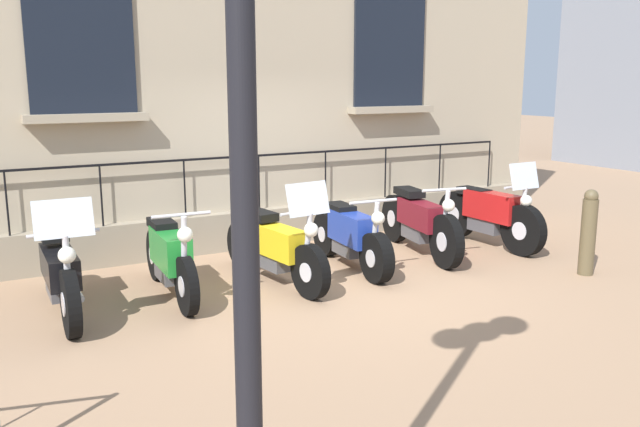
# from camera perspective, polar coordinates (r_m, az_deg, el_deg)

# --- Properties ---
(ground_plane) EXTENTS (60.00, 60.00, 0.00)m
(ground_plane) POSITION_cam_1_polar(r_m,az_deg,el_deg) (7.97, 0.66, -5.88)
(ground_plane) COLOR #9E7A5B
(building_facade) EXTENTS (0.82, 10.34, 6.03)m
(building_facade) POSITION_cam_1_polar(r_m,az_deg,el_deg) (9.74, -6.48, 14.69)
(building_facade) COLOR tan
(building_facade) RESTS_ON ground_plane
(motorcycle_black) EXTENTS (2.11, 0.64, 1.30)m
(motorcycle_black) POSITION_cam_1_polar(r_m,az_deg,el_deg) (7.30, -21.37, -4.78)
(motorcycle_black) COLOR black
(motorcycle_black) RESTS_ON ground_plane
(motorcycle_green) EXTENTS (1.99, 0.60, 1.05)m
(motorcycle_green) POSITION_cam_1_polar(r_m,az_deg,el_deg) (7.53, -12.71, -3.77)
(motorcycle_green) COLOR black
(motorcycle_green) RESTS_ON ground_plane
(motorcycle_yellow) EXTENTS (2.10, 0.62, 1.29)m
(motorcycle_yellow) POSITION_cam_1_polar(r_m,az_deg,el_deg) (7.84, -3.87, -2.90)
(motorcycle_yellow) COLOR black
(motorcycle_yellow) RESTS_ON ground_plane
(motorcycle_blue) EXTENTS (1.97, 0.63, 0.98)m
(motorcycle_blue) POSITION_cam_1_polar(r_m,az_deg,el_deg) (8.44, 2.65, -2.05)
(motorcycle_blue) COLOR black
(motorcycle_blue) RESTS_ON ground_plane
(motorcycle_maroon) EXTENTS (2.21, 0.73, 1.02)m
(motorcycle_maroon) POSITION_cam_1_polar(r_m,az_deg,el_deg) (9.22, 8.53, -0.78)
(motorcycle_maroon) COLOR black
(motorcycle_maroon) RESTS_ON ground_plane
(motorcycle_red) EXTENTS (2.01, 0.58, 1.27)m
(motorcycle_red) POSITION_cam_1_polar(r_m,az_deg,el_deg) (9.86, 14.34, -0.13)
(motorcycle_red) COLOR black
(motorcycle_red) RESTS_ON ground_plane
(bollard) EXTENTS (0.19, 0.19, 1.07)m
(bollard) POSITION_cam_1_polar(r_m,az_deg,el_deg) (8.77, 22.01, -1.48)
(bollard) COLOR brown
(bollard) RESTS_ON ground_plane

